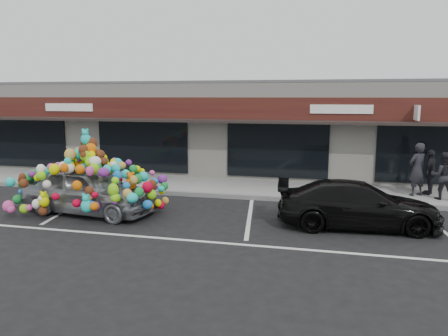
% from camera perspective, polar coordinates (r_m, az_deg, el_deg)
% --- Properties ---
extents(ground, '(90.00, 90.00, 0.00)m').
position_cam_1_polar(ground, '(14.00, -8.22, -5.87)').
color(ground, black).
rests_on(ground, ground).
extents(shop_building, '(24.00, 7.20, 4.31)m').
position_cam_1_polar(shop_building, '(21.62, -0.05, 5.42)').
color(shop_building, silver).
rests_on(shop_building, ground).
extents(sidewalk, '(26.00, 3.00, 0.15)m').
position_cam_1_polar(sidewalk, '(17.65, -3.43, -2.35)').
color(sidewalk, gray).
rests_on(sidewalk, ground).
extents(kerb, '(26.00, 0.18, 0.16)m').
position_cam_1_polar(kerb, '(16.26, -4.97, -3.39)').
color(kerb, slate).
rests_on(kerb, ground).
extents(parking_stripe_left, '(0.73, 4.37, 0.01)m').
position_cam_1_polar(parking_stripe_left, '(15.61, -18.97, -4.68)').
color(parking_stripe_left, silver).
rests_on(parking_stripe_left, ground).
extents(parking_stripe_mid, '(0.73, 4.37, 0.01)m').
position_cam_1_polar(parking_stripe_mid, '(13.43, 3.34, -6.43)').
color(parking_stripe_mid, silver).
rests_on(parking_stripe_mid, ground).
extents(parking_stripe_right, '(0.73, 4.37, 0.01)m').
position_cam_1_polar(parking_stripe_right, '(13.61, 26.52, -7.22)').
color(parking_stripe_right, silver).
rests_on(parking_stripe_right, ground).
extents(lane_line, '(14.00, 0.12, 0.01)m').
position_cam_1_polar(lane_line, '(11.28, -3.01, -9.54)').
color(lane_line, silver).
rests_on(lane_line, ground).
extents(toy_car, '(3.14, 4.84, 2.70)m').
position_cam_1_polar(toy_car, '(14.30, -17.20, -2.11)').
color(toy_car, '#9D9FA7').
rests_on(toy_car, ground).
extents(black_sedan, '(2.19, 4.62, 1.30)m').
position_cam_1_polar(black_sedan, '(12.85, 17.08, -4.59)').
color(black_sedan, black).
rests_on(black_sedan, ground).
extents(pedestrian_a, '(0.82, 0.77, 1.89)m').
position_cam_1_polar(pedestrian_a, '(16.87, 23.91, -0.17)').
color(pedestrian_a, '#222328').
rests_on(pedestrian_a, sidewalk).
extents(pedestrian_b, '(0.85, 0.69, 1.63)m').
position_cam_1_polar(pedestrian_b, '(16.68, 26.70, -0.92)').
color(pedestrian_b, black).
rests_on(pedestrian_b, sidewalk).
extents(pedestrian_c, '(1.03, 0.77, 1.63)m').
position_cam_1_polar(pedestrian_c, '(17.34, 25.33, -0.46)').
color(pedestrian_c, black).
rests_on(pedestrian_c, sidewalk).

